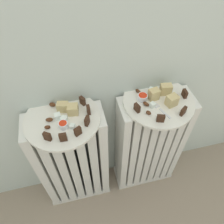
# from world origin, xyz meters

# --- Properties ---
(radiator_left) EXTENTS (0.35, 0.15, 0.68)m
(radiator_left) POSITION_xyz_m (-0.20, 0.28, 0.33)
(radiator_left) COLOR silver
(radiator_left) RESTS_ON ground_plane
(radiator_right) EXTENTS (0.35, 0.15, 0.68)m
(radiator_right) POSITION_xyz_m (0.20, 0.28, 0.33)
(radiator_right) COLOR silver
(radiator_right) RESTS_ON ground_plane
(plate_left) EXTENTS (0.30, 0.30, 0.01)m
(plate_left) POSITION_xyz_m (-0.20, 0.28, 0.68)
(plate_left) COLOR silver
(plate_left) RESTS_ON radiator_left
(plate_right) EXTENTS (0.30, 0.30, 0.01)m
(plate_right) POSITION_xyz_m (0.20, 0.28, 0.68)
(plate_right) COLOR silver
(plate_right) RESTS_ON radiator_right
(dark_cake_slice_left_0) EXTENTS (0.03, 0.03, 0.04)m
(dark_cake_slice_left_0) POSITION_xyz_m (-0.26, 0.19, 0.71)
(dark_cake_slice_left_0) COLOR #382114
(dark_cake_slice_left_0) RESTS_ON plate_left
(dark_cake_slice_left_1) EXTENTS (0.03, 0.01, 0.04)m
(dark_cake_slice_left_1) POSITION_xyz_m (-0.21, 0.17, 0.71)
(dark_cake_slice_left_1) COLOR #382114
(dark_cake_slice_left_1) RESTS_ON plate_left
(dark_cake_slice_left_2) EXTENTS (0.03, 0.02, 0.04)m
(dark_cake_slice_left_2) POSITION_xyz_m (-0.15, 0.19, 0.71)
(dark_cake_slice_left_2) COLOR #382114
(dark_cake_slice_left_2) RESTS_ON plate_left
(dark_cake_slice_left_3) EXTENTS (0.02, 0.03, 0.04)m
(dark_cake_slice_left_3) POSITION_xyz_m (-0.11, 0.23, 0.71)
(dark_cake_slice_left_3) COLOR #382114
(dark_cake_slice_left_3) RESTS_ON plate_left
(dark_cake_slice_left_4) EXTENTS (0.01, 0.03, 0.04)m
(dark_cake_slice_left_4) POSITION_xyz_m (-0.10, 0.28, 0.71)
(dark_cake_slice_left_4) COLOR #382114
(dark_cake_slice_left_4) RESTS_ON plate_left
(dark_cake_slice_left_5) EXTENTS (0.02, 0.03, 0.04)m
(dark_cake_slice_left_5) POSITION_xyz_m (-0.11, 0.34, 0.71)
(dark_cake_slice_left_5) COLOR #382114
(dark_cake_slice_left_5) RESTS_ON plate_left
(marble_cake_slice_left_0) EXTENTS (0.05, 0.05, 0.04)m
(marble_cake_slice_left_0) POSITION_xyz_m (-0.16, 0.30, 0.71)
(marble_cake_slice_left_0) COLOR tan
(marble_cake_slice_left_0) RESTS_ON plate_left
(marble_cake_slice_left_1) EXTENTS (0.05, 0.04, 0.04)m
(marble_cake_slice_left_1) POSITION_xyz_m (-0.19, 0.32, 0.71)
(marble_cake_slice_left_1) COLOR tan
(marble_cake_slice_left_1) RESTS_ON plate_left
(turkish_delight_left_0) EXTENTS (0.03, 0.03, 0.02)m
(turkish_delight_left_0) POSITION_xyz_m (-0.20, 0.26, 0.70)
(turkish_delight_left_0) COLOR white
(turkish_delight_left_0) RESTS_ON plate_left
(turkish_delight_left_1) EXTENTS (0.02, 0.02, 0.02)m
(turkish_delight_left_1) POSITION_xyz_m (-0.17, 0.22, 0.70)
(turkish_delight_left_1) COLOR white
(turkish_delight_left_1) RESTS_ON plate_left
(turkish_delight_left_2) EXTENTS (0.03, 0.03, 0.02)m
(turkish_delight_left_2) POSITION_xyz_m (-0.22, 0.28, 0.70)
(turkish_delight_left_2) COLOR white
(turkish_delight_left_2) RESTS_ON plate_left
(medjool_date_left_0) EXTENTS (0.02, 0.02, 0.02)m
(medjool_date_left_0) POSITION_xyz_m (-0.26, 0.24, 0.70)
(medjool_date_left_0) COLOR #4C2814
(medjool_date_left_0) RESTS_ON plate_left
(medjool_date_left_1) EXTENTS (0.03, 0.02, 0.01)m
(medjool_date_left_1) POSITION_xyz_m (-0.25, 0.28, 0.70)
(medjool_date_left_1) COLOR #4C2814
(medjool_date_left_1) RESTS_ON plate_left
(medjool_date_left_2) EXTENTS (0.03, 0.03, 0.02)m
(medjool_date_left_2) POSITION_xyz_m (-0.23, 0.35, 0.70)
(medjool_date_left_2) COLOR #4C2814
(medjool_date_left_2) RESTS_ON plate_left
(jam_bowl_left) EXTENTS (0.04, 0.04, 0.02)m
(jam_bowl_left) POSITION_xyz_m (-0.20, 0.23, 0.70)
(jam_bowl_left) COLOR white
(jam_bowl_left) RESTS_ON plate_left
(dark_cake_slice_right_0) EXTENTS (0.02, 0.03, 0.03)m
(dark_cake_slice_right_0) POSITION_xyz_m (0.10, 0.25, 0.71)
(dark_cake_slice_right_0) COLOR #382114
(dark_cake_slice_right_0) RESTS_ON plate_right
(dark_cake_slice_right_1) EXTENTS (0.03, 0.02, 0.03)m
(dark_cake_slice_right_1) POSITION_xyz_m (0.17, 0.17, 0.71)
(dark_cake_slice_right_1) COLOR #382114
(dark_cake_slice_right_1) RESTS_ON plate_right
(dark_cake_slice_right_2) EXTENTS (0.03, 0.03, 0.03)m
(dark_cake_slice_right_2) POSITION_xyz_m (0.27, 0.19, 0.71)
(dark_cake_slice_right_2) COLOR #382114
(dark_cake_slice_right_2) RESTS_ON plate_right
(dark_cake_slice_right_3) EXTENTS (0.01, 0.03, 0.03)m
(dark_cake_slice_right_3) POSITION_xyz_m (0.32, 0.28, 0.71)
(dark_cake_slice_right_3) COLOR #382114
(dark_cake_slice_right_3) RESTS_ON plate_right
(marble_cake_slice_right_0) EXTENTS (0.05, 0.05, 0.05)m
(marble_cake_slice_right_0) POSITION_xyz_m (0.24, 0.25, 0.71)
(marble_cake_slice_right_0) COLOR tan
(marble_cake_slice_right_0) RESTS_ON plate_right
(marble_cake_slice_right_1) EXTENTS (0.05, 0.04, 0.05)m
(marble_cake_slice_right_1) POSITION_xyz_m (0.25, 0.31, 0.71)
(marble_cake_slice_right_1) COLOR tan
(marble_cake_slice_right_1) RESTS_ON plate_right
(marble_cake_slice_right_2) EXTENTS (0.05, 0.04, 0.05)m
(marble_cake_slice_right_2) POSITION_xyz_m (0.18, 0.30, 0.71)
(marble_cake_slice_right_2) COLOR tan
(marble_cake_slice_right_2) RESTS_ON plate_right
(turkish_delight_right_0) EXTENTS (0.03, 0.03, 0.02)m
(turkish_delight_right_0) POSITION_xyz_m (0.16, 0.25, 0.70)
(turkish_delight_right_0) COLOR white
(turkish_delight_right_0) RESTS_ON plate_right
(turkish_delight_right_1) EXTENTS (0.03, 0.03, 0.02)m
(turkish_delight_right_1) POSITION_xyz_m (0.19, 0.33, 0.70)
(turkish_delight_right_1) COLOR white
(turkish_delight_right_1) RESTS_ON plate_right
(medjool_date_right_0) EXTENTS (0.03, 0.03, 0.01)m
(medjool_date_right_0) POSITION_xyz_m (0.14, 0.27, 0.70)
(medjool_date_right_0) COLOR #4C2814
(medjool_date_right_0) RESTS_ON plate_right
(medjool_date_right_1) EXTENTS (0.03, 0.03, 0.02)m
(medjool_date_right_1) POSITION_xyz_m (0.28, 0.28, 0.70)
(medjool_date_right_1) COLOR #4C2814
(medjool_date_right_1) RESTS_ON plate_right
(medjool_date_right_2) EXTENTS (0.03, 0.03, 0.02)m
(medjool_date_right_2) POSITION_xyz_m (0.13, 0.35, 0.70)
(medjool_date_right_2) COLOR #4C2814
(medjool_date_right_2) RESTS_ON plate_right
(medjool_date_right_3) EXTENTS (0.03, 0.03, 0.01)m
(medjool_date_right_3) POSITION_xyz_m (0.14, 0.22, 0.70)
(medjool_date_right_3) COLOR #4C2814
(medjool_date_right_3) RESTS_ON plate_right
(jam_bowl_right) EXTENTS (0.04, 0.04, 0.03)m
(jam_bowl_right) POSITION_xyz_m (0.14, 0.30, 0.70)
(jam_bowl_right) COLOR white
(jam_bowl_right) RESTS_ON plate_right
(fork) EXTENTS (0.05, 0.09, 0.00)m
(fork) POSITION_xyz_m (0.19, 0.23, 0.69)
(fork) COLOR silver
(fork) RESTS_ON plate_right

